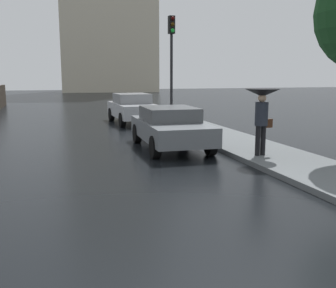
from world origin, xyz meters
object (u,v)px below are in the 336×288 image
at_px(car_grey_near_kerb, 170,127).
at_px(pedestrian_with_umbrella_near, 262,103).
at_px(car_silver_mid_road, 133,108).
at_px(traffic_light, 172,51).

distance_m(car_grey_near_kerb, pedestrian_with_umbrella_near, 3.19).
bearing_deg(car_silver_mid_road, traffic_light, -60.61).
distance_m(car_grey_near_kerb, car_silver_mid_road, 7.01).
xyz_separation_m(pedestrian_with_umbrella_near, traffic_light, (-0.37, 7.26, 1.78)).
xyz_separation_m(car_grey_near_kerb, traffic_light, (1.51, 4.83, 2.67)).
relative_size(car_silver_mid_road, traffic_light, 0.88).
relative_size(car_silver_mid_road, pedestrian_with_umbrella_near, 2.24).
relative_size(pedestrian_with_umbrella_near, traffic_light, 0.39).
bearing_deg(traffic_light, pedestrian_with_umbrella_near, -87.12).
bearing_deg(pedestrian_with_umbrella_near, car_silver_mid_road, -87.56).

